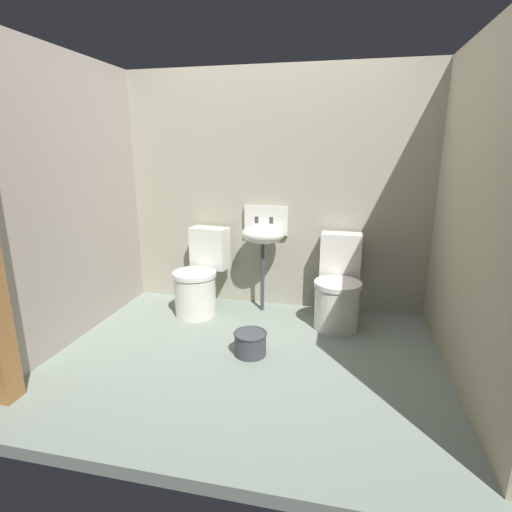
# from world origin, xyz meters

# --- Properties ---
(ground_plane) EXTENTS (3.25, 2.47, 0.08)m
(ground_plane) POSITION_xyz_m (0.00, 0.00, -0.04)
(ground_plane) COLOR gray
(wall_back) EXTENTS (3.25, 0.10, 2.23)m
(wall_back) POSITION_xyz_m (0.00, 1.09, 1.11)
(wall_back) COLOR #9C9682
(wall_back) RESTS_ON ground
(wall_left) EXTENTS (0.10, 2.27, 2.23)m
(wall_left) POSITION_xyz_m (-1.48, 0.10, 1.11)
(wall_left) COLOR gray
(wall_left) RESTS_ON ground
(wall_right) EXTENTS (0.10, 2.27, 2.23)m
(wall_right) POSITION_xyz_m (1.48, 0.10, 1.11)
(wall_right) COLOR tan
(wall_right) RESTS_ON ground
(toilet_left) EXTENTS (0.48, 0.65, 0.78)m
(toilet_left) POSITION_xyz_m (-0.64, 0.69, 0.32)
(toilet_left) COLOR silver
(toilet_left) RESTS_ON ground
(toilet_right) EXTENTS (0.41, 0.60, 0.78)m
(toilet_right) POSITION_xyz_m (0.64, 0.69, 0.32)
(toilet_right) COLOR silver
(toilet_right) RESTS_ON ground
(sink) EXTENTS (0.42, 0.35, 0.99)m
(sink) POSITION_xyz_m (-0.07, 0.87, 0.75)
(sink) COLOR #3A3D44
(sink) RESTS_ON ground
(bucket) EXTENTS (0.25, 0.25, 0.18)m
(bucket) POSITION_xyz_m (0.02, -0.02, 0.10)
(bucket) COLOR #3A3D44
(bucket) RESTS_ON ground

